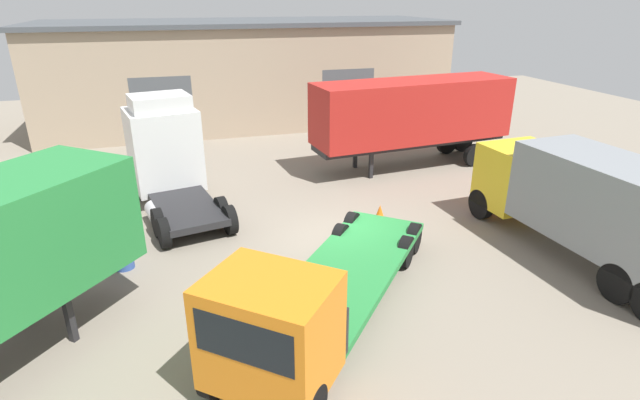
{
  "coord_description": "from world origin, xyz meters",
  "views": [
    {
      "loc": [
        -4.77,
        -14.05,
        7.55
      ],
      "look_at": [
        -0.65,
        -0.14,
        1.6
      ],
      "focal_mm": 28.0,
      "sensor_mm": 36.0,
      "label": 1
    }
  ],
  "objects_px": {
    "tractor_unit_white": "(166,153)",
    "oil_drum": "(123,255)",
    "box_truck_yellow": "(590,200)",
    "traffic_cone": "(380,212)",
    "flatbed_truck_orange": "(303,306)",
    "container_trailer_black": "(414,113)"
  },
  "relations": [
    {
      "from": "tractor_unit_white",
      "to": "container_trailer_black",
      "type": "distance_m",
      "value": 11.12
    },
    {
      "from": "traffic_cone",
      "to": "oil_drum",
      "type": "bearing_deg",
      "value": -172.76
    },
    {
      "from": "box_truck_yellow",
      "to": "flatbed_truck_orange",
      "type": "height_order",
      "value": "box_truck_yellow"
    },
    {
      "from": "traffic_cone",
      "to": "flatbed_truck_orange",
      "type": "bearing_deg",
      "value": -125.63
    },
    {
      "from": "tractor_unit_white",
      "to": "oil_drum",
      "type": "distance_m",
      "value": 5.49
    },
    {
      "from": "box_truck_yellow",
      "to": "traffic_cone",
      "type": "height_order",
      "value": "box_truck_yellow"
    },
    {
      "from": "container_trailer_black",
      "to": "flatbed_truck_orange",
      "type": "distance_m",
      "value": 14.35
    },
    {
      "from": "container_trailer_black",
      "to": "flatbed_truck_orange",
      "type": "bearing_deg",
      "value": 48.72
    },
    {
      "from": "container_trailer_black",
      "to": "box_truck_yellow",
      "type": "relative_size",
      "value": 1.19
    },
    {
      "from": "traffic_cone",
      "to": "tractor_unit_white",
      "type": "bearing_deg",
      "value": 151.29
    },
    {
      "from": "flatbed_truck_orange",
      "to": "tractor_unit_white",
      "type": "bearing_deg",
      "value": -124.67
    },
    {
      "from": "container_trailer_black",
      "to": "oil_drum",
      "type": "bearing_deg",
      "value": 21.43
    },
    {
      "from": "container_trailer_black",
      "to": "traffic_cone",
      "type": "relative_size",
      "value": 17.38
    },
    {
      "from": "box_truck_yellow",
      "to": "traffic_cone",
      "type": "relative_size",
      "value": 14.62
    },
    {
      "from": "flatbed_truck_orange",
      "to": "traffic_cone",
      "type": "height_order",
      "value": "flatbed_truck_orange"
    },
    {
      "from": "tractor_unit_white",
      "to": "oil_drum",
      "type": "xyz_separation_m",
      "value": [
        -1.47,
        -5.07,
        -1.53
      ]
    },
    {
      "from": "container_trailer_black",
      "to": "flatbed_truck_orange",
      "type": "relative_size",
      "value": 1.16
    },
    {
      "from": "box_truck_yellow",
      "to": "traffic_cone",
      "type": "bearing_deg",
      "value": 43.96
    },
    {
      "from": "tractor_unit_white",
      "to": "container_trailer_black",
      "type": "bearing_deg",
      "value": -94.83
    },
    {
      "from": "tractor_unit_white",
      "to": "oil_drum",
      "type": "relative_size",
      "value": 7.28
    },
    {
      "from": "box_truck_yellow",
      "to": "oil_drum",
      "type": "distance_m",
      "value": 14.01
    },
    {
      "from": "tractor_unit_white",
      "to": "box_truck_yellow",
      "type": "distance_m",
      "value": 14.69
    }
  ]
}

